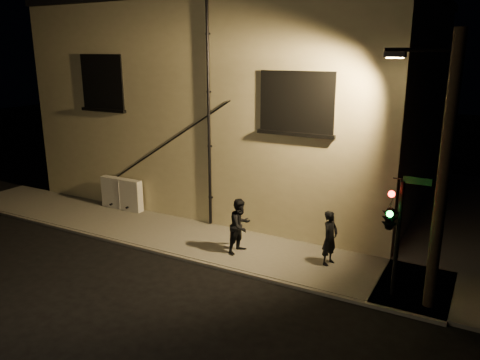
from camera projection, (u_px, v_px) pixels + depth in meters
The scene contains 8 objects.
ground at pixel (210, 266), 14.91m from camera, with size 90.00×90.00×0.00m, color black.
sidewalk at pixel (297, 227), 18.04m from camera, with size 21.00×16.00×0.12m.
building at pixel (255, 98), 22.74m from camera, with size 16.20×12.23×8.80m.
utility_cabinet at pixel (122, 194), 19.81m from camera, with size 2.02×0.34×1.33m, color silver.
pedestrian_a at pixel (330, 238), 14.56m from camera, with size 0.64×0.42×1.74m, color black.
pedestrian_b at pixel (240, 226), 15.44m from camera, with size 0.90×0.70×1.84m, color black.
traffic_signal at pixel (391, 217), 12.29m from camera, with size 1.17×1.97×3.39m.
streetlamp_pole at pixel (440, 170), 11.49m from camera, with size 2.02×1.39×7.13m.
Camera 1 is at (7.41, -11.51, 6.58)m, focal length 35.00 mm.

